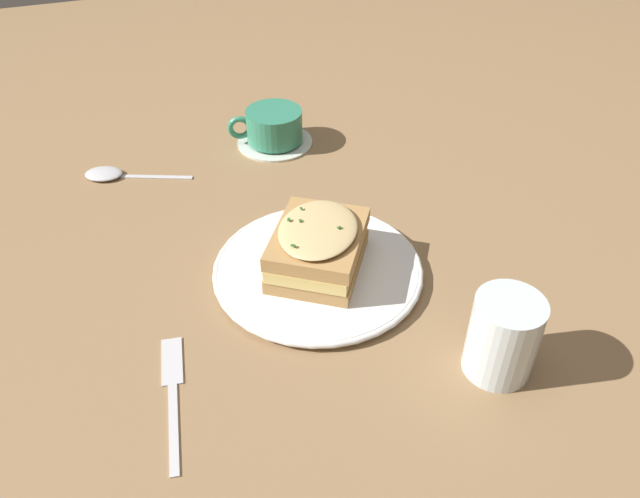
{
  "coord_description": "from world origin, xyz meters",
  "views": [
    {
      "loc": [
        0.53,
        -0.19,
        0.52
      ],
      "look_at": [
        -0.02,
        0.0,
        0.04
      ],
      "focal_mm": 35.0,
      "sensor_mm": 36.0,
      "label": 1
    }
  ],
  "objects_px": {
    "sandwich": "(318,247)",
    "water_glass": "(503,336)",
    "dinner_plate": "(320,269)",
    "teacup_with_saucer": "(274,128)",
    "spoon": "(110,174)",
    "fork": "(172,384)"
  },
  "relations": [
    {
      "from": "teacup_with_saucer",
      "to": "spoon",
      "type": "height_order",
      "value": "teacup_with_saucer"
    },
    {
      "from": "dinner_plate",
      "to": "spoon",
      "type": "xyz_separation_m",
      "value": [
        -0.31,
        -0.23,
        -0.0
      ]
    },
    {
      "from": "dinner_plate",
      "to": "fork",
      "type": "height_order",
      "value": "dinner_plate"
    },
    {
      "from": "water_glass",
      "to": "dinner_plate",
      "type": "bearing_deg",
      "value": -148.07
    },
    {
      "from": "sandwich",
      "to": "teacup_with_saucer",
      "type": "distance_m",
      "value": 0.33
    },
    {
      "from": "dinner_plate",
      "to": "fork",
      "type": "bearing_deg",
      "value": -60.96
    },
    {
      "from": "dinner_plate",
      "to": "fork",
      "type": "xyz_separation_m",
      "value": [
        0.11,
        -0.2,
        -0.01
      ]
    },
    {
      "from": "dinner_plate",
      "to": "water_glass",
      "type": "distance_m",
      "value": 0.24
    },
    {
      "from": "dinner_plate",
      "to": "fork",
      "type": "distance_m",
      "value": 0.23
    },
    {
      "from": "dinner_plate",
      "to": "teacup_with_saucer",
      "type": "distance_m",
      "value": 0.33
    },
    {
      "from": "dinner_plate",
      "to": "water_glass",
      "type": "bearing_deg",
      "value": 31.93
    },
    {
      "from": "water_glass",
      "to": "spoon",
      "type": "height_order",
      "value": "water_glass"
    },
    {
      "from": "water_glass",
      "to": "teacup_with_saucer",
      "type": "bearing_deg",
      "value": -170.49
    },
    {
      "from": "sandwich",
      "to": "water_glass",
      "type": "xyz_separation_m",
      "value": [
        0.2,
        0.13,
        0.0
      ]
    },
    {
      "from": "sandwich",
      "to": "fork",
      "type": "height_order",
      "value": "sandwich"
    },
    {
      "from": "water_glass",
      "to": "spoon",
      "type": "xyz_separation_m",
      "value": [
        -0.52,
        -0.35,
        -0.04
      ]
    },
    {
      "from": "teacup_with_saucer",
      "to": "water_glass",
      "type": "bearing_deg",
      "value": 111.37
    },
    {
      "from": "teacup_with_saucer",
      "to": "fork",
      "type": "xyz_separation_m",
      "value": [
        0.44,
        -0.24,
        -0.03
      ]
    },
    {
      "from": "dinner_plate",
      "to": "teacup_with_saucer",
      "type": "height_order",
      "value": "teacup_with_saucer"
    },
    {
      "from": "fork",
      "to": "spoon",
      "type": "height_order",
      "value": "spoon"
    },
    {
      "from": "teacup_with_saucer",
      "to": "water_glass",
      "type": "relative_size",
      "value": 1.45
    },
    {
      "from": "sandwich",
      "to": "water_glass",
      "type": "relative_size",
      "value": 1.74
    }
  ]
}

